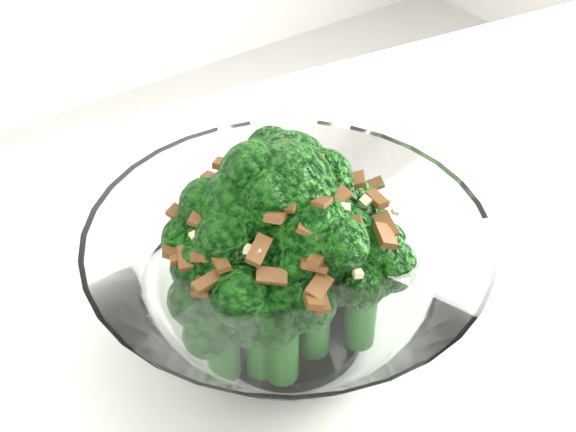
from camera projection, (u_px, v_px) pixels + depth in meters
broccoli_dish at (287, 272)px, 0.43m from camera, size 0.21×0.21×0.13m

